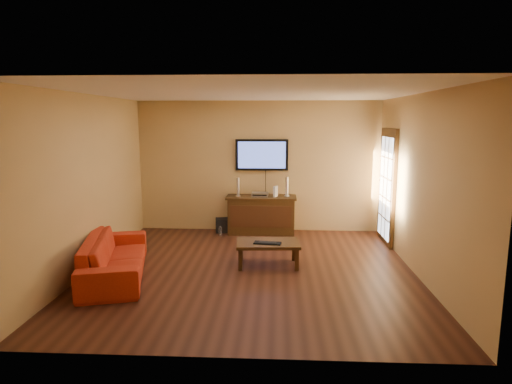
# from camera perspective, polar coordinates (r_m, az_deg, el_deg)

# --- Properties ---
(ground_plane) EXTENTS (5.00, 5.00, 0.00)m
(ground_plane) POSITION_cam_1_polar(r_m,az_deg,el_deg) (6.77, -0.66, -10.36)
(ground_plane) COLOR black
(ground_plane) RESTS_ON ground
(room_walls) EXTENTS (5.00, 5.00, 5.00)m
(room_walls) POSITION_cam_1_polar(r_m,az_deg,el_deg) (7.01, -0.37, 4.50)
(room_walls) COLOR tan
(room_walls) RESTS_ON ground
(french_door) EXTENTS (0.07, 1.02, 2.22)m
(french_door) POSITION_cam_1_polar(r_m,az_deg,el_deg) (8.40, 17.05, 0.54)
(french_door) COLOR #321D0B
(french_door) RESTS_ON ground
(media_console) EXTENTS (1.42, 0.54, 0.77)m
(media_console) POSITION_cam_1_polar(r_m,az_deg,el_deg) (8.79, 0.71, -3.04)
(media_console) COLOR #321D0B
(media_console) RESTS_ON ground
(television) EXTENTS (1.08, 0.08, 0.64)m
(television) POSITION_cam_1_polar(r_m,az_deg,el_deg) (8.83, 0.78, 4.97)
(television) COLOR black
(television) RESTS_ON ground
(coffee_table) EXTENTS (1.03, 0.66, 0.39)m
(coffee_table) POSITION_cam_1_polar(r_m,az_deg,el_deg) (6.87, 1.62, -7.09)
(coffee_table) COLOR #321D0B
(coffee_table) RESTS_ON ground
(sofa) EXTENTS (1.11, 2.15, 0.81)m
(sofa) POSITION_cam_1_polar(r_m,az_deg,el_deg) (6.73, -18.33, -7.34)
(sofa) COLOR #B22B13
(sofa) RESTS_ON ground
(speaker_left) EXTENTS (0.10, 0.10, 0.38)m
(speaker_left) POSITION_cam_1_polar(r_m,az_deg,el_deg) (8.70, -2.40, 0.57)
(speaker_left) COLOR silver
(speaker_left) RESTS_ON media_console
(speaker_right) EXTENTS (0.11, 0.11, 0.40)m
(speaker_right) POSITION_cam_1_polar(r_m,az_deg,el_deg) (8.71, 4.14, 0.61)
(speaker_right) COLOR silver
(speaker_right) RESTS_ON media_console
(av_receiver) EXTENTS (0.34, 0.25, 0.08)m
(av_receiver) POSITION_cam_1_polar(r_m,az_deg,el_deg) (8.73, 0.54, -0.31)
(av_receiver) COLOR silver
(av_receiver) RESTS_ON media_console
(game_console) EXTENTS (0.10, 0.16, 0.22)m
(game_console) POSITION_cam_1_polar(r_m,az_deg,el_deg) (8.66, 2.62, 0.08)
(game_console) COLOR white
(game_console) RESTS_ON media_console
(subwoofer) EXTENTS (0.33, 0.33, 0.28)m
(subwoofer) POSITION_cam_1_polar(r_m,az_deg,el_deg) (8.99, -4.48, -4.42)
(subwoofer) COLOR black
(subwoofer) RESTS_ON ground
(bottle) EXTENTS (0.07, 0.07, 0.20)m
(bottle) POSITION_cam_1_polar(r_m,az_deg,el_deg) (8.70, -4.79, -5.21)
(bottle) COLOR white
(bottle) RESTS_ON ground
(keyboard) EXTENTS (0.44, 0.22, 0.03)m
(keyboard) POSITION_cam_1_polar(r_m,az_deg,el_deg) (6.76, 1.54, -6.80)
(keyboard) COLOR black
(keyboard) RESTS_ON coffee_table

